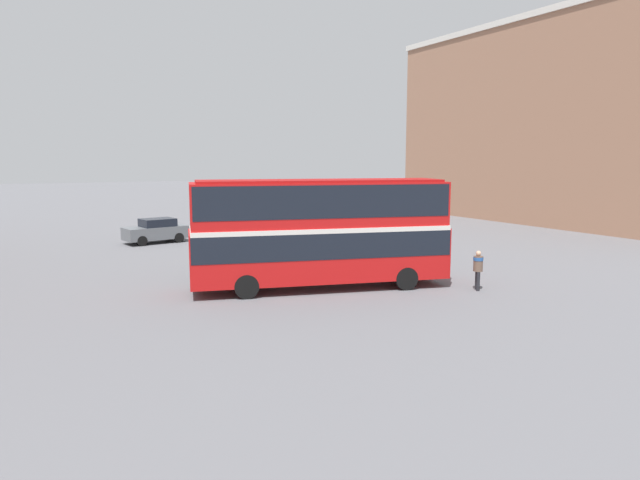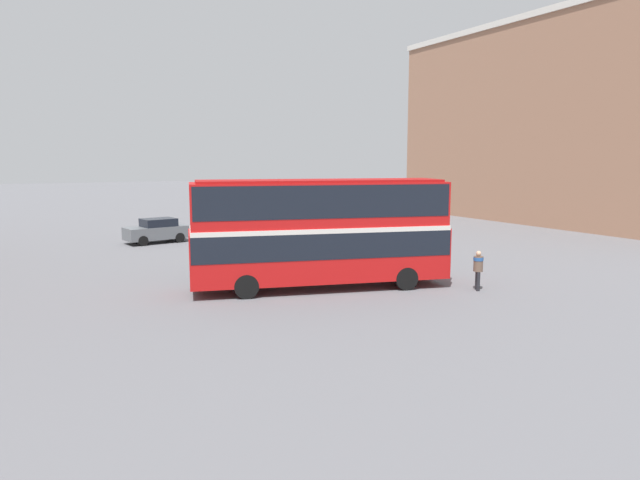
{
  "view_description": "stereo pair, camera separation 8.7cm",
  "coord_description": "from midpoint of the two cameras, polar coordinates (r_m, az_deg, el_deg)",
  "views": [
    {
      "loc": [
        -12.57,
        -21.68,
        5.46
      ],
      "look_at": [
        -1.38,
        -0.77,
        2.07
      ],
      "focal_mm": 32.0,
      "sensor_mm": 36.0,
      "label": 1
    },
    {
      "loc": [
        -12.49,
        -21.72,
        5.46
      ],
      "look_at": [
        -1.38,
        -0.77,
        2.07
      ],
      "focal_mm": 32.0,
      "sensor_mm": 36.0,
      "label": 2
    }
  ],
  "objects": [
    {
      "name": "double_decker_bus",
      "position": [
        23.88,
        -0.1,
        1.33
      ],
      "size": [
        11.06,
        5.2,
        4.6
      ],
      "rotation": [
        0.0,
        0.0,
        -0.26
      ],
      "color": "red",
      "rests_on": "ground_plane"
    },
    {
      "name": "building_row_right",
      "position": [
        54.45,
        23.5,
        10.72
      ],
      "size": [
        10.97,
        32.12,
        17.07
      ],
      "color": "#9E7056",
      "rests_on": "ground_plane"
    },
    {
      "name": "ground_plane",
      "position": [
        25.65,
        1.8,
        -4.16
      ],
      "size": [
        240.0,
        240.0,
        0.0
      ],
      "primitive_type": "plane",
      "color": "slate"
    },
    {
      "name": "parked_car_kerb_near",
      "position": [
        38.74,
        -16.13,
        0.91
      ],
      "size": [
        4.22,
        2.42,
        1.59
      ],
      "rotation": [
        0.0,
        0.0,
        3.31
      ],
      "color": "slate",
      "rests_on": "ground_plane"
    },
    {
      "name": "pedestrian_foreground",
      "position": [
        24.65,
        15.43,
        -2.53
      ],
      "size": [
        0.57,
        0.57,
        1.67
      ],
      "rotation": [
        0.0,
        0.0,
        2.58
      ],
      "color": "#232328",
      "rests_on": "ground_plane"
    }
  ]
}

